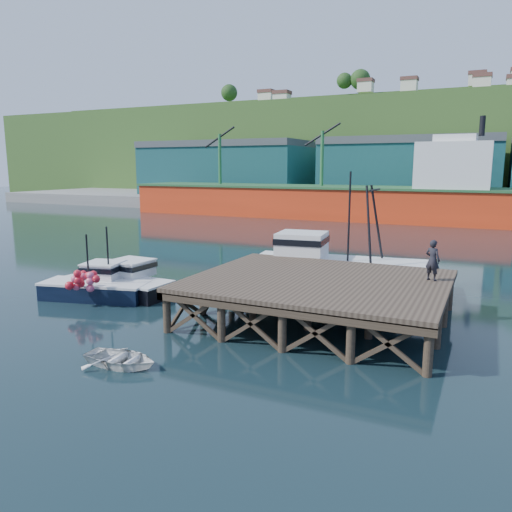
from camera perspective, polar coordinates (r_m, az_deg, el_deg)
The scene contains 12 objects.
ground at distance 27.24m, azimuth -3.99°, elevation -5.83°, with size 300.00×300.00×0.00m, color black.
wharf at distance 24.43m, azimuth 7.07°, elevation -3.07°, with size 12.00×10.00×2.62m.
far_quay at distance 93.91m, azimuth 17.47°, elevation 5.81°, with size 160.00×40.00×2.00m, color gray.
warehouse_left at distance 100.00m, azimuth -3.33°, elevation 9.66°, with size 32.00×16.00×9.00m, color #195455.
warehouse_mid at distance 88.74m, azimuth 17.20°, elevation 9.15°, with size 28.00×16.00×9.00m, color #195455.
cargo_ship at distance 74.06m, azimuth 8.59°, elevation 6.89°, with size 55.50×10.00×13.75m.
hillside at distance 123.52m, azimuth 19.72°, elevation 11.29°, with size 220.00×50.00×22.00m, color #2D511E.
boat_navy at distance 30.26m, azimuth -17.67°, elevation -3.16°, with size 6.48×4.10×3.84m.
boat_black at distance 30.82m, azimuth -15.19°, elevation -2.81°, with size 6.82×5.73×4.15m.
trawler at distance 31.07m, azimuth 9.12°, elevation -1.10°, with size 11.15×5.07×7.22m.
dinghy at distance 20.08m, azimuth -15.20°, elevation -11.23°, with size 2.13×2.99×0.62m, color white.
dockworker at distance 25.22m, azimuth 19.53°, elevation -0.45°, with size 0.72×0.47×1.97m, color black.
Camera 1 is at (12.87, -22.79, 7.55)m, focal length 35.00 mm.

